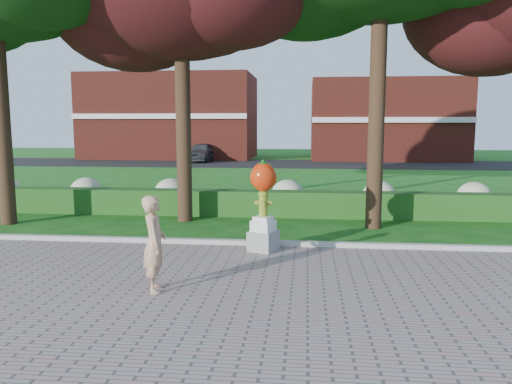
% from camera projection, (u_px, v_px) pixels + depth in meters
% --- Properties ---
extents(ground, '(100.00, 100.00, 0.00)m').
position_uv_depth(ground, '(214.00, 286.00, 8.92)').
color(ground, '#134D13').
rests_on(ground, ground).
extents(curb, '(40.00, 0.18, 0.15)m').
position_uv_depth(curb, '(237.00, 243.00, 11.86)').
color(curb, '#ADADA5').
rests_on(curb, ground).
extents(lawn_hedge, '(24.00, 0.70, 0.80)m').
position_uv_depth(lawn_hedge, '(255.00, 203.00, 15.76)').
color(lawn_hedge, '#134517').
rests_on(lawn_hedge, ground).
extents(hydrangea_row, '(20.10, 1.10, 0.99)m').
position_uv_depth(hydrangea_row, '(275.00, 194.00, 16.67)').
color(hydrangea_row, '#ADB58A').
rests_on(hydrangea_row, ground).
extents(street, '(50.00, 8.00, 0.02)m').
position_uv_depth(street, '(284.00, 164.00, 36.52)').
color(street, black).
rests_on(street, ground).
extents(building_left, '(14.00, 8.00, 7.00)m').
position_uv_depth(building_left, '(172.00, 117.00, 42.96)').
color(building_left, maroon).
rests_on(building_left, ground).
extents(building_right, '(12.00, 8.00, 6.40)m').
position_uv_depth(building_right, '(385.00, 120.00, 41.20)').
color(building_right, maroon).
rests_on(building_right, ground).
extents(hydrant_sculpture, '(0.73, 0.73, 2.05)m').
position_uv_depth(hydrant_sculpture, '(263.00, 203.00, 11.16)').
color(hydrant_sculpture, gray).
rests_on(hydrant_sculpture, walkway).
extents(woman, '(0.56, 0.70, 1.66)m').
position_uv_depth(woman, '(154.00, 243.00, 8.47)').
color(woman, tan).
rests_on(woman, walkway).
extents(parked_car, '(1.91, 4.38, 1.47)m').
position_uv_depth(parked_car, '(202.00, 152.00, 38.45)').
color(parked_car, '#3C3E43').
rests_on(parked_car, street).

